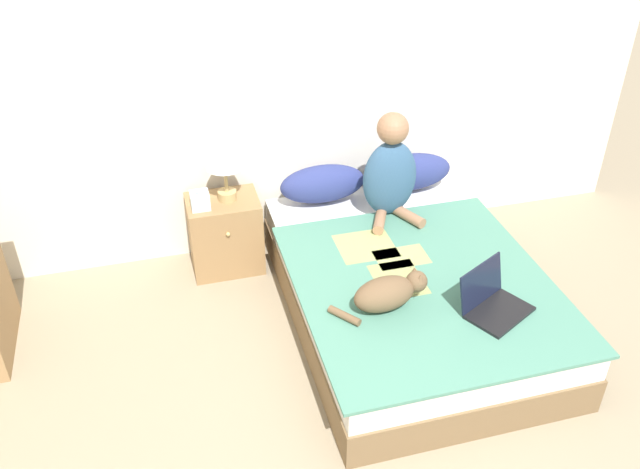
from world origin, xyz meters
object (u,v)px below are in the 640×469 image
at_px(person_sitting, 390,172).
at_px(cat_tabby, 388,293).
at_px(tissue_box, 200,200).
at_px(pillow_far, 410,172).
at_px(nightstand, 225,234).
at_px(table_lamp, 224,154).
at_px(bed, 409,291).
at_px(pillow_near, 323,184).
at_px(laptop_open, 493,302).

height_order(person_sitting, cat_tabby, person_sitting).
distance_m(person_sitting, tissue_box, 1.24).
distance_m(pillow_far, nightstand, 1.36).
distance_m(pillow_far, table_lamp, 1.34).
bearing_deg(tissue_box, person_sitting, -9.13).
relative_size(bed, pillow_far, 3.41).
bearing_deg(nightstand, pillow_far, 1.25).
bearing_deg(table_lamp, cat_tabby, -59.32).
bearing_deg(cat_tabby, person_sitting, 62.03).
height_order(person_sitting, tissue_box, person_sitting).
relative_size(pillow_near, pillow_far, 1.00).
bearing_deg(laptop_open, tissue_box, 110.18).
bearing_deg(person_sitting, pillow_near, 143.49).
distance_m(person_sitting, laptop_open, 1.14).
distance_m(pillow_near, laptop_open, 1.50).
relative_size(pillow_far, cat_tabby, 1.04).
bearing_deg(pillow_far, cat_tabby, -116.61).
bearing_deg(laptop_open, cat_tabby, 134.48).
bearing_deg(laptop_open, nightstand, 105.91).
bearing_deg(pillow_near, bed, -69.74).
relative_size(bed, laptop_open, 4.54).
relative_size(bed, table_lamp, 4.25).
distance_m(pillow_near, tissue_box, 0.85).
distance_m(bed, person_sitting, 0.79).
xyz_separation_m(pillow_near, tissue_box, (-0.84, -0.08, 0.05)).
bearing_deg(table_lamp, tissue_box, -161.11).
height_order(pillow_far, person_sitting, person_sitting).
xyz_separation_m(cat_tabby, nightstand, (-0.74, 1.17, -0.24)).
xyz_separation_m(pillow_far, person_sitting, (-0.26, -0.28, 0.18)).
relative_size(pillow_near, tissue_box, 4.25).
bearing_deg(cat_tabby, tissue_box, 120.61).
xyz_separation_m(bed, cat_tabby, (-0.28, -0.33, 0.31)).
bearing_deg(pillow_far, pillow_near, 180.00).
distance_m(pillow_near, person_sitting, 0.50).
height_order(cat_tabby, laptop_open, laptop_open).
distance_m(bed, pillow_far, 0.98).
bearing_deg(laptop_open, table_lamp, 104.88).
bearing_deg(bed, person_sitting, 84.33).
distance_m(person_sitting, nightstand, 1.19).
bearing_deg(laptop_open, person_sitting, 73.17).
relative_size(pillow_far, laptop_open, 1.33).
xyz_separation_m(person_sitting, laptop_open, (0.21, -1.09, -0.26)).
height_order(person_sitting, table_lamp, person_sitting).
height_order(laptop_open, tissue_box, tissue_box).
distance_m(nightstand, table_lamp, 0.60).
xyz_separation_m(pillow_far, laptop_open, (-0.05, -1.37, -0.08)).
bearing_deg(person_sitting, cat_tabby, -110.20).
bearing_deg(tissue_box, cat_tabby, -51.62).
distance_m(cat_tabby, nightstand, 1.40).
height_order(bed, laptop_open, laptop_open).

